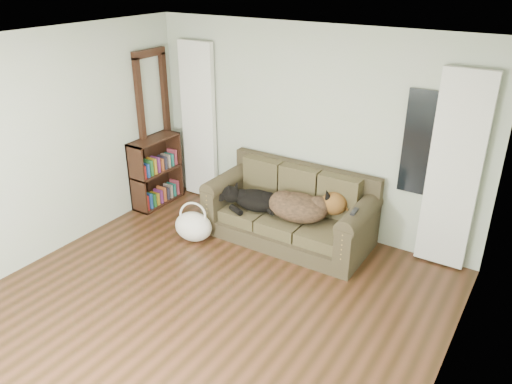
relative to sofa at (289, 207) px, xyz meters
The scene contains 15 objects.
floor 2.03m from the sofa, 90.85° to the right, with size 5.00×5.00×0.00m, color #32200F.
ceiling 2.92m from the sofa, 90.85° to the right, with size 5.00×5.00×0.00m, color white.
wall_back 1.00m from the sofa, 93.18° to the left, with size 4.50×0.04×2.60m, color #B3B9AE.
wall_left 3.13m from the sofa, 139.09° to the right, with size 0.04×5.00×2.60m, color #B3B9AE.
wall_right 3.09m from the sofa, 41.65° to the right, with size 0.04×5.00×2.60m, color #B3B9AE.
curtain_left 1.92m from the sofa, 165.57° to the left, with size 0.55×0.08×2.25m, color white.
curtain_right 1.96m from the sofa, 14.11° to the left, with size 0.55×0.08×2.25m, color white.
window_pane 1.78m from the sofa, 19.21° to the left, with size 0.50×0.03×1.20m, color black.
door_casing 2.31m from the sofa, behind, with size 0.07×0.60×2.10m, color black.
sofa is the anchor object (origin of this frame).
dog_black_lab 0.47m from the sofa, 167.79° to the right, with size 0.60×0.42×0.25m, color black.
dog_shepherd 0.20m from the sofa, ahead, with size 0.80×0.56×0.35m, color black.
tv_remote 0.99m from the sofa, 11.90° to the right, with size 0.05×0.17×0.02m, color black.
tote_bag 1.23m from the sofa, 146.95° to the right, with size 0.50×0.39×0.37m, color white.
bookshelf 2.12m from the sofa, behind, with size 0.30×0.80×0.99m, color black.
Camera 1 is at (2.66, -2.93, 3.24)m, focal length 35.00 mm.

